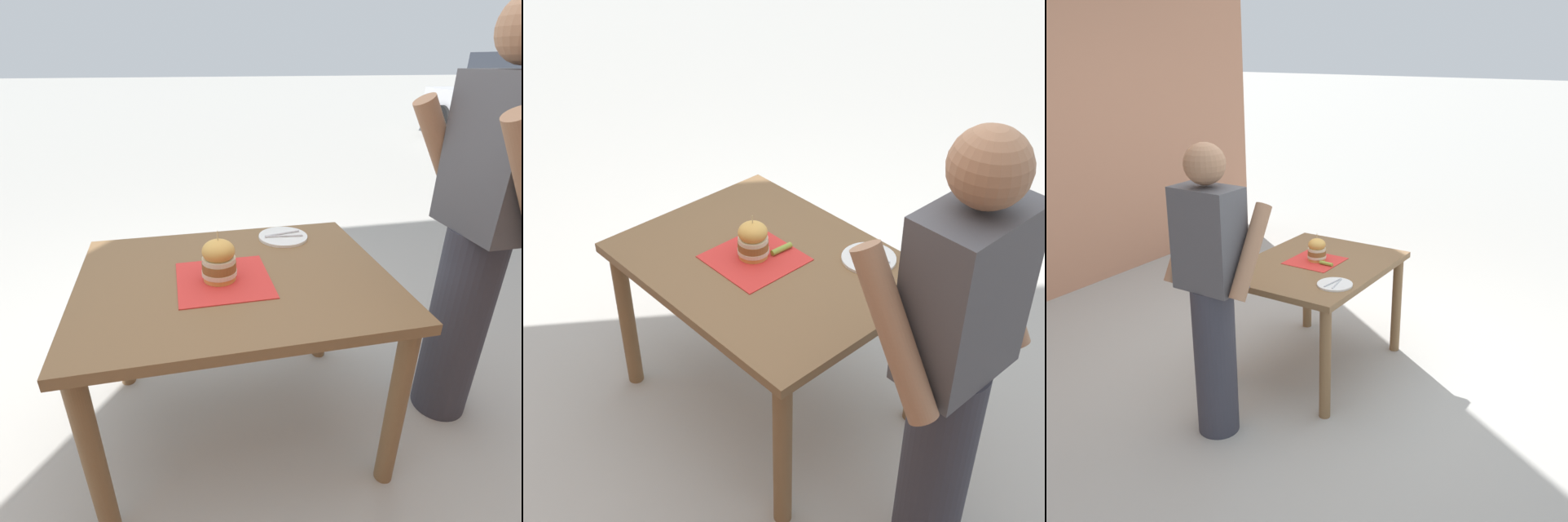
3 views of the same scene
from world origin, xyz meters
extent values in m
plane|color=#ADAAA3|center=(0.00, 0.00, 0.00)|extent=(80.00, 80.00, 0.00)
cube|color=brown|center=(0.00, 0.00, 0.74)|extent=(0.89, 1.15, 0.04)
cylinder|color=brown|center=(-0.39, -0.51, 0.36)|extent=(0.07, 0.07, 0.72)
cylinder|color=brown|center=(0.39, -0.51, 0.36)|extent=(0.07, 0.07, 0.72)
cylinder|color=brown|center=(-0.39, 0.51, 0.36)|extent=(0.07, 0.07, 0.72)
cylinder|color=brown|center=(0.39, 0.51, 0.36)|extent=(0.07, 0.07, 0.72)
cube|color=red|center=(0.03, -0.04, 0.77)|extent=(0.34, 0.34, 0.00)
cylinder|color=gold|center=(0.02, -0.06, 0.78)|extent=(0.12, 0.12, 0.02)
cylinder|color=beige|center=(0.02, -0.06, 0.80)|extent=(0.13, 0.13, 0.02)
cylinder|color=brown|center=(0.02, -0.06, 0.82)|extent=(0.12, 0.12, 0.03)
cylinder|color=beige|center=(0.02, -0.06, 0.85)|extent=(0.12, 0.12, 0.02)
ellipsoid|color=gold|center=(0.02, -0.06, 0.88)|extent=(0.12, 0.12, 0.08)
cylinder|color=#D1B77F|center=(0.02, -0.06, 0.93)|extent=(0.00, 0.00, 0.05)
cylinder|color=#8EA83D|center=(-0.08, -0.01, 0.78)|extent=(0.10, 0.03, 0.02)
cylinder|color=white|center=(-0.31, 0.27, 0.77)|extent=(0.22, 0.22, 0.01)
cylinder|color=silver|center=(-0.32, 0.27, 0.78)|extent=(0.04, 0.17, 0.01)
cylinder|color=silver|center=(-0.29, 0.27, 0.78)|extent=(0.03, 0.17, 0.01)
cylinder|color=#33333D|center=(0.08, 0.95, 0.45)|extent=(0.24, 0.24, 0.90)
cube|color=#4C4C51|center=(0.08, 0.95, 1.18)|extent=(0.36, 0.22, 0.56)
sphere|color=#9E7051|center=(0.08, 0.95, 1.58)|extent=(0.22, 0.22, 0.22)
cylinder|color=#9E7051|center=(-0.15, 0.89, 1.13)|extent=(0.09, 0.34, 0.50)
cylinder|color=#9E7051|center=(0.31, 0.89, 1.13)|extent=(0.09, 0.34, 0.50)
camera|label=1|loc=(1.33, -0.19, 1.49)|focal=28.00mm
camera|label=2|loc=(1.55, 1.80, 2.43)|focal=50.00mm
camera|label=3|loc=(-2.00, 3.29, 2.15)|focal=42.00mm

